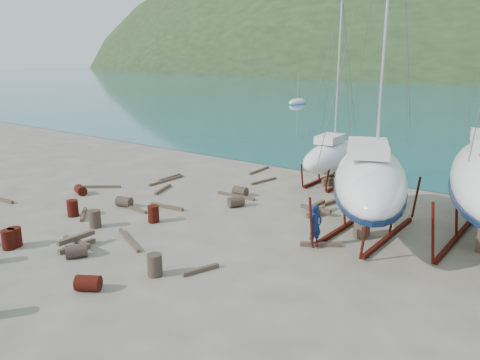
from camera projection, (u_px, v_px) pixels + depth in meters
The scene contains 35 objects.
ground at pixel (192, 239), 21.73m from camera, with size 600.00×600.00×0.00m, color #625E4E.
far_house_left at pixel (392, 71), 202.16m from camera, with size 6.60×5.60×5.60m.
moored_boat_left at pixel (297, 102), 85.36m from camera, with size 2.00×5.00×6.05m.
large_sailboat_near at pixel (370, 178), 21.76m from camera, with size 7.27×11.28×17.20m.
small_sailboat_shore at pixel (331, 155), 30.77m from camera, with size 2.98×7.60×11.87m.
worker at pixel (316, 226), 20.68m from camera, with size 0.70×0.46×1.92m, color navy.
drum_0 at pixel (15, 237), 20.82m from camera, with size 0.58×0.58×0.88m, color #55170E.
drum_1 at pixel (76, 251), 19.69m from camera, with size 0.58×0.58×0.88m, color #2D2823.
drum_2 at pixel (81, 190), 28.79m from camera, with size 0.58×0.58×0.88m, color #55170E.
drum_4 at pixel (342, 190), 28.77m from camera, with size 0.58×0.58×0.88m, color #55170E.
drum_5 at pixel (155, 265), 18.00m from camera, with size 0.58×0.58×0.88m, color #2D2823.
drum_8 at pixel (73, 208), 24.83m from camera, with size 0.58×0.58×0.88m, color #55170E.
drum_9 at pixel (240, 191), 28.56m from camera, with size 0.58×0.58×0.88m, color #2D2823.
drum_11 at pixel (236, 202), 26.43m from camera, with size 0.58×0.58×0.88m, color #2D2823.
drum_12 at pixel (88, 283), 16.87m from camera, with size 0.58×0.58×0.88m, color #55170E.
drum_13 at pixel (9, 239), 20.53m from camera, with size 0.58×0.58×0.88m, color #55170E.
drum_14 at pixel (153, 214), 23.91m from camera, with size 0.58×0.58×0.88m, color #55170E.
drum_15 at pixel (124, 202), 26.44m from camera, with size 0.58×0.58×0.88m, color #2D2823.
drum_16 at pixel (95, 219), 23.17m from camera, with size 0.58×0.58×0.88m, color #2D2823.
timber_0 at pixel (264, 181), 31.77m from camera, with size 0.14×2.40×0.14m, color brown.
timber_1 at pixel (320, 244), 20.89m from camera, with size 0.19×1.79×0.19m, color brown.
timber_2 at pixel (170, 178), 32.55m from camera, with size 0.19×2.18×0.19m, color brown.
timber_3 at pixel (129, 240), 21.47m from camera, with size 0.15×3.03×0.15m, color brown.
timber_4 at pixel (163, 189), 29.72m from camera, with size 0.17×2.18×0.17m, color brown.
timber_6 at pixel (333, 201), 27.15m from camera, with size 0.19×1.91×0.19m, color brown.
timber_7 at pixel (201, 270), 18.40m from camera, with size 0.17×1.58×0.17m, color brown.
timber_8 at pixel (167, 207), 26.20m from camera, with size 0.19×2.21×0.19m, color brown.
timber_9 at pixel (259, 170), 34.75m from camera, with size 0.15×2.68×0.15m, color brown.
timber_10 at pixel (236, 196), 28.30m from camera, with size 0.16×2.65×0.16m, color brown.
timber_11 at pixel (133, 208), 25.99m from camera, with size 0.15×2.26×0.15m, color brown.
timber_12 at pixel (83, 214), 24.96m from camera, with size 0.17×2.11×0.17m, color brown.
timber_15 at pixel (166, 180), 31.92m from camera, with size 0.15×3.20×0.15m, color brown.
timber_17 at pixel (102, 187), 30.31m from camera, with size 0.16×2.36×0.16m, color brown.
timber_pile_fore at pixel (77, 242), 20.62m from camera, with size 1.80×1.80×0.60m.
timber_pile_aft at pixel (316, 209), 25.19m from camera, with size 1.80×1.80×0.60m.
Camera 1 is at (14.16, -14.75, 8.16)m, focal length 35.00 mm.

